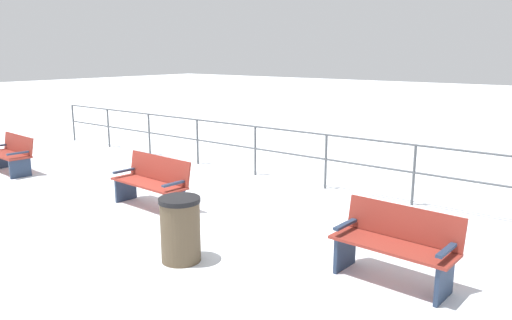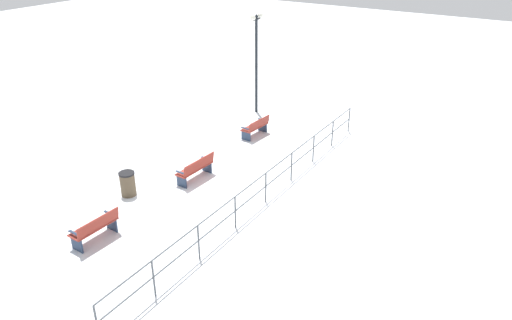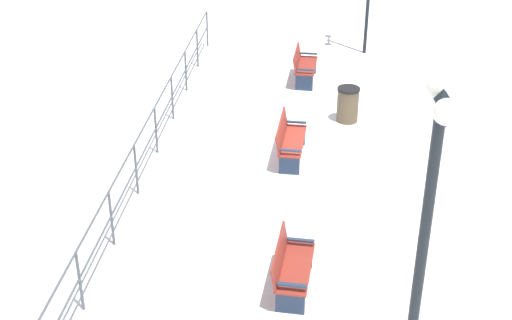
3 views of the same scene
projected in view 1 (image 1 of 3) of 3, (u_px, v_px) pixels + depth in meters
ground_plane at (143, 210)px, 8.62m from camera, size 80.00×80.00×0.00m
bench_nearest at (11, 154)px, 11.22m from camera, size 0.66×1.47×0.85m
bench_second at (152, 181)px, 8.69m from camera, size 0.62×1.62×0.90m
bench_third at (395, 244)px, 5.85m from camera, size 0.64×1.48×0.90m
waterfront_railing at (255, 142)px, 10.90m from camera, size 0.05×14.43×1.12m
trash_bin at (180, 229)px, 6.43m from camera, size 0.54×0.54×0.86m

